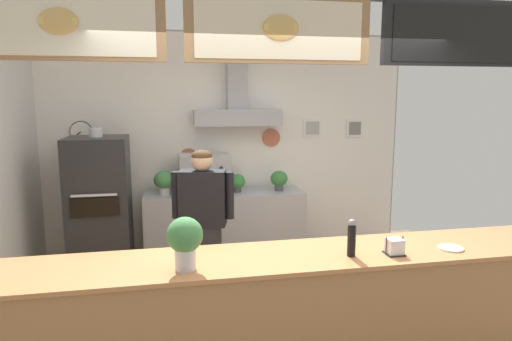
{
  "coord_description": "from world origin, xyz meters",
  "views": [
    {
      "loc": [
        -0.79,
        -3.38,
        2.1
      ],
      "look_at": [
        0.03,
        0.68,
        1.41
      ],
      "focal_mm": 31.89,
      "sensor_mm": 36.0,
      "label": 1
    }
  ],
  "objects_px": {
    "potted_basil": "(237,182)",
    "potted_rosemary": "(164,181)",
    "shop_worker": "(203,225)",
    "espresso_machine": "(205,174)",
    "basil_vase": "(185,241)",
    "condiment_plate": "(451,248)",
    "pizza_oven": "(100,211)",
    "potted_thyme": "(279,179)",
    "napkin_holder": "(394,247)",
    "pepper_grinder": "(352,238)"
  },
  "relations": [
    {
      "from": "potted_thyme",
      "to": "pepper_grinder",
      "type": "height_order",
      "value": "pepper_grinder"
    },
    {
      "from": "pepper_grinder",
      "to": "potted_thyme",
      "type": "bearing_deg",
      "value": 86.63
    },
    {
      "from": "shop_worker",
      "to": "potted_basil",
      "type": "relative_size",
      "value": 7.11
    },
    {
      "from": "condiment_plate",
      "to": "napkin_holder",
      "type": "xyz_separation_m",
      "value": [
        -0.45,
        -0.02,
        0.05
      ]
    },
    {
      "from": "potted_basil",
      "to": "condiment_plate",
      "type": "height_order",
      "value": "potted_basil"
    },
    {
      "from": "potted_basil",
      "to": "espresso_machine",
      "type": "bearing_deg",
      "value": -178.1
    },
    {
      "from": "espresso_machine",
      "to": "pepper_grinder",
      "type": "distance_m",
      "value": 2.72
    },
    {
      "from": "potted_thyme",
      "to": "potted_rosemary",
      "type": "height_order",
      "value": "potted_rosemary"
    },
    {
      "from": "napkin_holder",
      "to": "pepper_grinder",
      "type": "height_order",
      "value": "pepper_grinder"
    },
    {
      "from": "napkin_holder",
      "to": "pepper_grinder",
      "type": "xyz_separation_m",
      "value": [
        -0.31,
        0.03,
        0.08
      ]
    },
    {
      "from": "potted_basil",
      "to": "potted_thyme",
      "type": "bearing_deg",
      "value": -1.5
    },
    {
      "from": "shop_worker",
      "to": "napkin_holder",
      "type": "xyz_separation_m",
      "value": [
        1.19,
        -1.5,
        0.21
      ]
    },
    {
      "from": "shop_worker",
      "to": "potted_rosemary",
      "type": "bearing_deg",
      "value": -59.02
    },
    {
      "from": "espresso_machine",
      "to": "napkin_holder",
      "type": "xyz_separation_m",
      "value": [
        1.08,
        -2.64,
        -0.1
      ]
    },
    {
      "from": "napkin_holder",
      "to": "pepper_grinder",
      "type": "bearing_deg",
      "value": 174.96
    },
    {
      "from": "basil_vase",
      "to": "condiment_plate",
      "type": "distance_m",
      "value": 1.89
    },
    {
      "from": "potted_thyme",
      "to": "pepper_grinder",
      "type": "relative_size",
      "value": 0.96
    },
    {
      "from": "pizza_oven",
      "to": "pepper_grinder",
      "type": "height_order",
      "value": "pizza_oven"
    },
    {
      "from": "espresso_machine",
      "to": "potted_thyme",
      "type": "bearing_deg",
      "value": -0.05
    },
    {
      "from": "potted_basil",
      "to": "napkin_holder",
      "type": "relative_size",
      "value": 1.72
    },
    {
      "from": "espresso_machine",
      "to": "napkin_holder",
      "type": "relative_size",
      "value": 4.56
    },
    {
      "from": "napkin_holder",
      "to": "pepper_grinder",
      "type": "distance_m",
      "value": 0.32
    },
    {
      "from": "potted_basil",
      "to": "pepper_grinder",
      "type": "xyz_separation_m",
      "value": [
        0.38,
        -2.62,
        0.09
      ]
    },
    {
      "from": "shop_worker",
      "to": "espresso_machine",
      "type": "distance_m",
      "value": 1.18
    },
    {
      "from": "shop_worker",
      "to": "basil_vase",
      "type": "distance_m",
      "value": 1.56
    },
    {
      "from": "espresso_machine",
      "to": "potted_basil",
      "type": "height_order",
      "value": "espresso_machine"
    },
    {
      "from": "pizza_oven",
      "to": "potted_rosemary",
      "type": "distance_m",
      "value": 0.81
    },
    {
      "from": "potted_basil",
      "to": "potted_thyme",
      "type": "distance_m",
      "value": 0.53
    },
    {
      "from": "espresso_machine",
      "to": "condiment_plate",
      "type": "height_order",
      "value": "espresso_machine"
    },
    {
      "from": "potted_thyme",
      "to": "napkin_holder",
      "type": "distance_m",
      "value": 2.64
    },
    {
      "from": "basil_vase",
      "to": "condiment_plate",
      "type": "height_order",
      "value": "basil_vase"
    },
    {
      "from": "potted_basil",
      "to": "basil_vase",
      "type": "xyz_separation_m",
      "value": [
        -0.75,
        -2.65,
        0.16
      ]
    },
    {
      "from": "espresso_machine",
      "to": "napkin_holder",
      "type": "distance_m",
      "value": 2.85
    },
    {
      "from": "pizza_oven",
      "to": "shop_worker",
      "type": "distance_m",
      "value": 1.38
    },
    {
      "from": "pizza_oven",
      "to": "basil_vase",
      "type": "relative_size",
      "value": 5.16
    },
    {
      "from": "basil_vase",
      "to": "potted_rosemary",
      "type": "bearing_deg",
      "value": 92.73
    },
    {
      "from": "basil_vase",
      "to": "condiment_plate",
      "type": "relative_size",
      "value": 1.94
    },
    {
      "from": "potted_rosemary",
      "to": "condiment_plate",
      "type": "distance_m",
      "value": 3.33
    },
    {
      "from": "shop_worker",
      "to": "basil_vase",
      "type": "xyz_separation_m",
      "value": [
        -0.23,
        -1.5,
        0.34
      ]
    },
    {
      "from": "basil_vase",
      "to": "pepper_grinder",
      "type": "height_order",
      "value": "basil_vase"
    },
    {
      "from": "potted_rosemary",
      "to": "pepper_grinder",
      "type": "xyz_separation_m",
      "value": [
        1.25,
        -2.65,
        0.05
      ]
    },
    {
      "from": "potted_rosemary",
      "to": "basil_vase",
      "type": "bearing_deg",
      "value": -87.27
    },
    {
      "from": "pepper_grinder",
      "to": "potted_rosemary",
      "type": "bearing_deg",
      "value": 115.27
    },
    {
      "from": "potted_basil",
      "to": "potted_rosemary",
      "type": "bearing_deg",
      "value": 178.45
    },
    {
      "from": "pizza_oven",
      "to": "espresso_machine",
      "type": "xyz_separation_m",
      "value": [
        1.18,
        0.26,
        0.33
      ]
    },
    {
      "from": "basil_vase",
      "to": "napkin_holder",
      "type": "xyz_separation_m",
      "value": [
        1.43,
        -0.0,
        -0.14
      ]
    },
    {
      "from": "potted_thyme",
      "to": "espresso_machine",
      "type": "bearing_deg",
      "value": 179.95
    },
    {
      "from": "espresso_machine",
      "to": "potted_basil",
      "type": "bearing_deg",
      "value": 1.9
    },
    {
      "from": "potted_basil",
      "to": "pepper_grinder",
      "type": "distance_m",
      "value": 2.65
    },
    {
      "from": "napkin_holder",
      "to": "shop_worker",
      "type": "bearing_deg",
      "value": 128.46
    }
  ]
}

